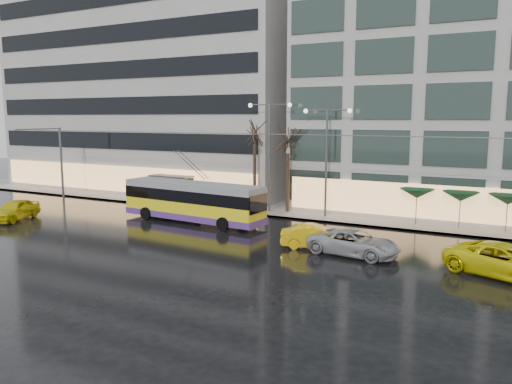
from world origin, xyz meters
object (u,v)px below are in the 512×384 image
Objects in this scene: trolleybus at (193,203)px; street_lamp_near at (269,142)px; taxi_a at (15,210)px; bus_shelter at (169,182)px.

street_lamp_near is (3.53, 6.19, 4.49)m from trolleybus.
bus_shelter is at bearing 44.82° from taxi_a.
trolleybus reaches higher than bus_shelter.
trolleybus is 1.34× the size of street_lamp_near.
trolleybus is at bearing 6.03° from taxi_a.
taxi_a is (-12.88, -5.84, -0.70)m from trolleybus.
street_lamp_near is 1.92× the size of taxi_a.
taxi_a is at bearing -143.74° from street_lamp_near.
trolleybus is 9.17m from bus_shelter.
taxi_a is at bearing -155.60° from trolleybus.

